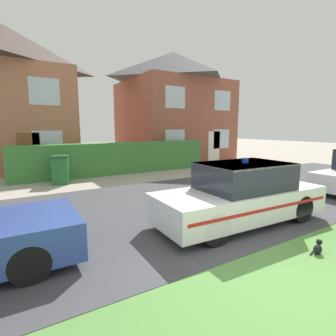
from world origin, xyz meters
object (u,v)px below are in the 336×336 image
at_px(house_right, 173,106).
at_px(wheelie_bin, 61,170).
at_px(police_car, 241,195).
at_px(cat, 318,248).

relative_size(house_right, wheelie_bin, 6.49).
relative_size(police_car, cat, 13.93).
distance_m(house_right, wheelie_bin, 10.90).
xyz_separation_m(house_right, wheelie_bin, (-8.93, -5.26, -3.35)).
xyz_separation_m(police_car, cat, (0.01, -1.92, -0.61)).
distance_m(cat, wheelie_bin, 9.61).
relative_size(police_car, house_right, 0.57).
distance_m(police_car, house_right, 14.17).
bearing_deg(wheelie_bin, cat, -55.25).
bearing_deg(house_right, cat, -112.39).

